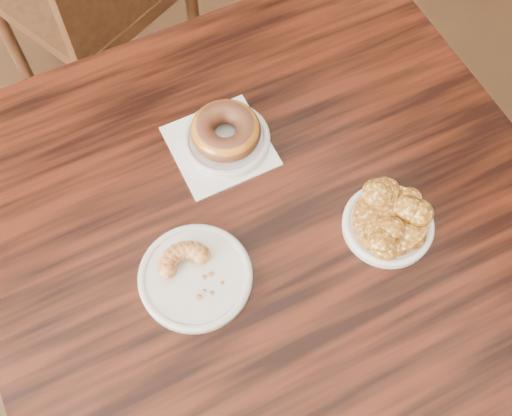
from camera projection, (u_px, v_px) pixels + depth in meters
room_walls at (244, 162)px, 0.31m from camera, size 5.02×5.02×2.80m
cafe_table at (269, 304)px, 1.35m from camera, size 1.06×1.06×0.75m
napkin at (220, 146)px, 1.08m from camera, size 0.18×0.18×0.00m
plate_donut at (226, 140)px, 1.08m from camera, size 0.15×0.15×0.01m
plate_cruller at (195, 277)px, 0.97m from camera, size 0.17×0.17×0.01m
plate_fritter at (388, 225)px, 1.01m from camera, size 0.14×0.14×0.01m
glazed_donut at (226, 131)px, 1.05m from camera, size 0.12×0.12×0.04m
apple_fritter at (391, 218)px, 0.99m from camera, size 0.16×0.16×0.04m
cruller_fragment at (194, 273)px, 0.95m from camera, size 0.10×0.10×0.03m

